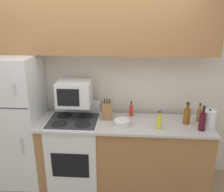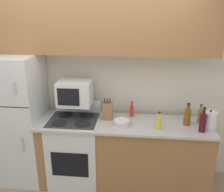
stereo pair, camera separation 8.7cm
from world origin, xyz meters
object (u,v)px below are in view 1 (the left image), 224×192
(bottle_hot_sauce, at_px, (131,110))
(refrigerator, at_px, (13,121))
(kettle, at_px, (209,119))
(stove, at_px, (75,150))
(knife_block, at_px, (107,111))
(bottle_wine_red, at_px, (202,121))
(bottle_cooking_spray, at_px, (159,122))
(bottle_vinegar, at_px, (199,114))
(bowl, at_px, (122,122))
(microwave, at_px, (74,93))
(bottle_whiskey, at_px, (187,115))

(bottle_hot_sauce, bearing_deg, refrigerator, -174.02)
(refrigerator, height_order, kettle, refrigerator)
(stove, height_order, knife_block, knife_block)
(bottle_wine_red, height_order, bottle_cooking_spray, bottle_wine_red)
(bottle_vinegar, xyz_separation_m, bottle_cooking_spray, (-0.52, -0.23, -0.01))
(bottle_cooking_spray, bearing_deg, bottle_hot_sauce, 133.35)
(bowl, relative_size, bottle_vinegar, 0.80)
(bowl, distance_m, bottle_wine_red, 0.94)
(bottle_wine_red, bearing_deg, kettle, 43.90)
(knife_block, bearing_deg, bottle_vinegar, 0.79)
(microwave, distance_m, bowl, 0.70)
(knife_block, height_order, kettle, knife_block)
(microwave, distance_m, bottle_wine_red, 1.57)
(stove, xyz_separation_m, bottle_whiskey, (1.40, 0.01, 0.54))
(bottle_whiskey, height_order, kettle, bottle_whiskey)
(bottle_hot_sauce, bearing_deg, microwave, -172.26)
(kettle, bearing_deg, bottle_vinegar, 118.40)
(bottle_wine_red, height_order, kettle, bottle_wine_red)
(bottle_whiskey, bearing_deg, kettle, -14.35)
(microwave, bearing_deg, knife_block, -4.02)
(kettle, bearing_deg, bowl, -178.05)
(refrigerator, bearing_deg, bottle_wine_red, -4.60)
(kettle, bearing_deg, bottle_whiskey, 165.65)
(refrigerator, bearing_deg, knife_block, 1.61)
(bottle_whiskey, bearing_deg, refrigerator, 179.26)
(bottle_vinegar, height_order, bottle_wine_red, bottle_wine_red)
(refrigerator, distance_m, bottle_hot_sauce, 1.56)
(kettle, bearing_deg, bottle_cooking_spray, -171.23)
(bottle_whiskey, xyz_separation_m, kettle, (0.24, -0.06, -0.01))
(bottle_hot_sauce, bearing_deg, bowl, -111.25)
(bowl, distance_m, kettle, 1.04)
(stove, height_order, bottle_hot_sauce, bottle_hot_sauce)
(bottle_whiskey, bearing_deg, stove, -179.42)
(knife_block, xyz_separation_m, bottle_hot_sauce, (0.30, 0.13, -0.03))
(stove, height_order, bottle_cooking_spray, bottle_cooking_spray)
(bottle_hot_sauce, bearing_deg, bottle_whiskey, -15.73)
(knife_block, relative_size, bottle_hot_sauce, 1.41)
(bottle_vinegar, bearing_deg, bottle_cooking_spray, -155.73)
(stove, xyz_separation_m, kettle, (1.65, -0.05, 0.53))
(bottle_wine_red, distance_m, bottle_whiskey, 0.22)
(refrigerator, height_order, bottle_vinegar, refrigerator)
(bottle_vinegar, relative_size, bottle_hot_sauce, 1.20)
(bowl, bearing_deg, refrigerator, 174.95)
(bowl, xyz_separation_m, bottle_cooking_spray, (0.44, -0.06, 0.05))
(microwave, relative_size, kettle, 1.81)
(bottle_hot_sauce, relative_size, bottle_wine_red, 0.67)
(stove, distance_m, bottle_cooking_spray, 1.18)
(bottle_wine_red, relative_size, bottle_cooking_spray, 1.36)
(bottle_wine_red, xyz_separation_m, bottle_whiskey, (-0.14, 0.16, -0.01))
(bottle_hot_sauce, height_order, bottle_wine_red, bottle_wine_red)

